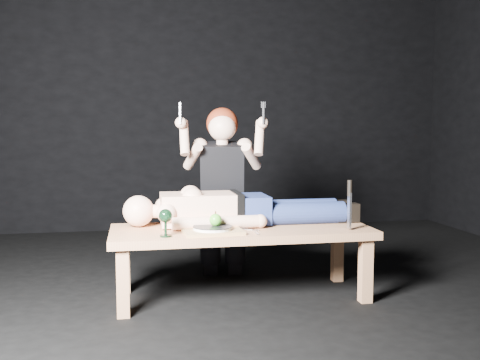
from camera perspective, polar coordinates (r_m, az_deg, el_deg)
The scene contains 13 objects.
ground at distance 3.72m, azimuth 3.72°, elevation -11.55°, with size 5.00×5.00×0.00m, color black.
back_wall at distance 6.03m, azimuth -2.22°, elevation 9.36°, with size 5.00×5.00×0.00m, color black.
table at distance 3.59m, azimuth 0.15°, elevation -8.46°, with size 1.64×0.61×0.45m, color #AC7950.
lying_man at distance 3.67m, azimuth 0.45°, elevation -2.53°, with size 1.58×0.48×0.25m, color beige, non-canonical shape.
kneeling_woman at distance 4.04m, azimuth -1.80°, elevation -1.06°, with size 0.67×0.75×1.26m, color black, non-canonical shape.
serving_tray at distance 3.37m, azimuth -2.83°, elevation -5.27°, with size 0.35×0.25×0.02m, color tan.
plate at distance 3.36m, azimuth -2.84°, elevation -4.94°, with size 0.23×0.23×0.02m, color white.
apple at distance 3.37m, azimuth -2.52°, elevation -4.11°, with size 0.08×0.08×0.08m, color green.
goblet at distance 3.27m, azimuth -7.64°, elevation -4.38°, with size 0.08×0.08×0.16m, color black, non-canonical shape.
fork_flat at distance 3.33m, azimuth -5.46°, elevation -5.54°, with size 0.02×0.17×0.01m, color #B2B2B7.
knife_flat at distance 3.38m, azimuth 1.60°, elevation -5.35°, with size 0.02×0.17×0.01m, color #B2B2B7.
spoon_flat at distance 3.47m, azimuth 0.64°, elevation -5.09°, with size 0.02×0.17×0.01m, color #B2B2B7.
carving_knife at distance 3.51m, azimuth 11.16°, elevation -2.54°, with size 0.04×0.04×0.31m, color #B2B2B7, non-canonical shape.
Camera 1 is at (-0.90, -3.44, 1.08)m, focal length 41.62 mm.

